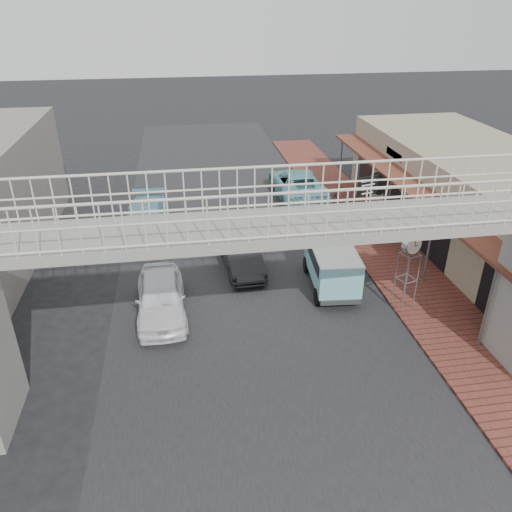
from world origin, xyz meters
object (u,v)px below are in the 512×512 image
object	(u,v)px
white_hatchback	(161,297)
angkot_van	(332,262)
angkot_curb	(297,184)
arrow_sign	(381,184)
motorcycle_near	(381,233)
motorcycle_far	(329,201)
street_clock	(411,248)
dark_sedan	(241,254)
angkot_far	(146,219)

from	to	relation	value
white_hatchback	angkot_van	bearing A→B (deg)	5.72
angkot_curb	arrow_sign	size ratio (longest dim) A/B	1.84
motorcycle_near	motorcycle_far	size ratio (longest dim) A/B	1.03
angkot_van	street_clock	bearing A→B (deg)	-37.84
dark_sedan	angkot_van	xyz separation A→B (m)	(3.20, -2.07, 0.46)
angkot_curb	white_hatchback	bearing A→B (deg)	55.18
motorcycle_far	angkot_curb	bearing A→B (deg)	30.49
angkot_curb	street_clock	distance (m)	12.03
angkot_far	angkot_van	bearing A→B (deg)	-37.43
angkot_curb	angkot_far	distance (m)	8.98
dark_sedan	street_clock	bearing A→B (deg)	-40.30
motorcycle_near	motorcycle_far	bearing A→B (deg)	15.75
dark_sedan	angkot_far	world-z (taller)	angkot_far
angkot_far	motorcycle_near	distance (m)	10.93
dark_sedan	angkot_van	world-z (taller)	angkot_van
angkot_van	street_clock	size ratio (longest dim) A/B	1.27
angkot_curb	motorcycle_far	bearing A→B (deg)	113.57
white_hatchback	street_clock	size ratio (longest dim) A/B	1.45
motorcycle_far	motorcycle_near	bearing A→B (deg)	-156.39
dark_sedan	angkot_curb	world-z (taller)	angkot_curb
dark_sedan	white_hatchback	bearing A→B (deg)	-141.20
motorcycle_far	street_clock	size ratio (longest dim) A/B	0.58
angkot_far	motorcycle_near	size ratio (longest dim) A/B	2.89
motorcycle_far	arrow_sign	world-z (taller)	arrow_sign
motorcycle_near	arrow_sign	world-z (taller)	arrow_sign
motorcycle_near	dark_sedan	bearing A→B (deg)	100.02
angkot_curb	angkot_van	world-z (taller)	angkot_van
dark_sedan	street_clock	world-z (taller)	street_clock
white_hatchback	angkot_van	size ratio (longest dim) A/B	1.14
dark_sedan	motorcycle_near	distance (m)	6.66
angkot_far	angkot_van	xyz separation A→B (m)	(7.20, -6.26, 0.38)
angkot_far	motorcycle_far	distance (m)	9.37
dark_sedan	angkot_far	xyz separation A→B (m)	(-4.00, 4.19, 0.07)
street_clock	arrow_sign	distance (m)	6.56
white_hatchback	dark_sedan	size ratio (longest dim) A/B	1.06
white_hatchback	dark_sedan	world-z (taller)	white_hatchback
angkot_curb	motorcycle_far	world-z (taller)	angkot_curb
dark_sedan	arrow_sign	distance (m)	7.41
arrow_sign	angkot_far	bearing A→B (deg)	153.06
motorcycle_near	angkot_far	bearing A→B (deg)	73.47
angkot_van	angkot_curb	bearing A→B (deg)	89.01
angkot_van	arrow_sign	size ratio (longest dim) A/B	1.24
arrow_sign	motorcycle_far	bearing A→B (deg)	98.84
dark_sedan	arrow_sign	xyz separation A→B (m)	(6.77, 2.39, 1.83)
angkot_van	motorcycle_near	size ratio (longest dim) A/B	2.13
angkot_curb	street_clock	size ratio (longest dim) A/B	1.89
angkot_far	motorcycle_far	xyz separation A→B (m)	(9.30, 1.18, -0.12)
motorcycle_far	angkot_far	bearing A→B (deg)	103.91
motorcycle_near	white_hatchback	bearing A→B (deg)	112.14
angkot_far	street_clock	world-z (taller)	street_clock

